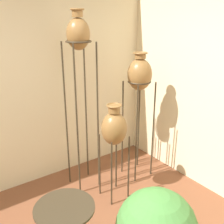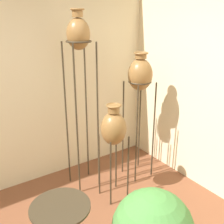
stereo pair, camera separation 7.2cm
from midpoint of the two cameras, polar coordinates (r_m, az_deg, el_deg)
name	(u,v)px [view 2 (the right image)]	position (r m, az deg, el deg)	size (l,w,h in m)	color
wall_back	(10,85)	(3.34, -20.73, 5.52)	(7.87, 0.06, 2.70)	beige
vase_stand_tall	(79,43)	(3.04, -6.56, 14.80)	(0.31, 0.31, 2.20)	#382D1E
vase_stand_medium	(140,77)	(3.34, 6.76, 7.58)	(0.31, 0.31, 1.71)	#382D1E
vase_stand_short	(114,129)	(3.00, 1.04, -3.74)	(0.30, 0.30, 1.20)	#382D1E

